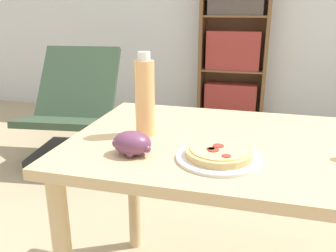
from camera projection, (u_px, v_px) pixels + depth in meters
The scene contains 6 objects.
dining_table at pixel (234, 171), 1.25m from camera, with size 1.13×0.77×0.75m.
pizza_on_plate at pixel (219, 155), 1.06m from camera, with size 0.26×0.26×0.04m.
grape_bunch at pixel (132, 143), 1.09m from camera, with size 0.13×0.10×0.07m.
drink_bottle at pixel (145, 97), 1.23m from camera, with size 0.07×0.07×0.29m.
lounge_chair_near at pixel (73, 126), 2.84m from camera, with size 0.72×0.84×0.88m.
bookshelf at pixel (234, 48), 3.66m from camera, with size 0.69×0.26×1.67m.
Camera 1 is at (0.12, -1.31, 1.19)m, focal length 38.00 mm.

